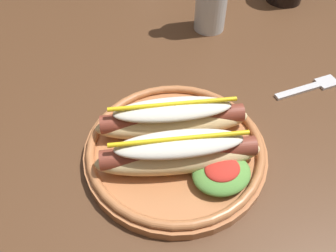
% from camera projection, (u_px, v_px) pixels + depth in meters
% --- Properties ---
extents(ground_plane, '(8.00, 8.00, 0.00)m').
position_uv_depth(ground_plane, '(173.00, 236.00, 1.17)').
color(ground_plane, brown).
extents(dining_table, '(1.46, 1.09, 0.74)m').
position_uv_depth(dining_table, '(177.00, 97.00, 0.68)').
color(dining_table, '#51331E').
rests_on(dining_table, ground_plane).
extents(hot_dog_plate, '(0.25, 0.25, 0.08)m').
position_uv_depth(hot_dog_plate, '(177.00, 144.00, 0.46)').
color(hot_dog_plate, '#B77042').
rests_on(hot_dog_plate, dining_table).
extents(fork, '(0.12, 0.03, 0.00)m').
position_uv_depth(fork, '(312.00, 87.00, 0.58)').
color(fork, silver).
rests_on(fork, dining_table).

